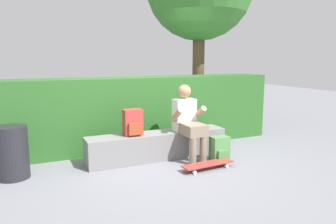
{
  "coord_description": "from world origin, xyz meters",
  "views": [
    {
      "loc": [
        -1.92,
        -4.22,
        1.58
      ],
      "look_at": [
        0.2,
        0.35,
        0.73
      ],
      "focal_mm": 34.11,
      "sensor_mm": 36.0,
      "label": 1
    }
  ],
  "objects_px": {
    "person_skater": "(188,120)",
    "trash_bin": "(12,153)",
    "bench_main": "(158,145)",
    "backpack_on_ground": "(220,150)",
    "backpack_on_bench": "(133,123)",
    "skateboard_near_person": "(208,164)"
  },
  "relations": [
    {
      "from": "person_skater",
      "to": "trash_bin",
      "type": "bearing_deg",
      "value": 175.1
    },
    {
      "from": "bench_main",
      "to": "trash_bin",
      "type": "bearing_deg",
      "value": 179.65
    },
    {
      "from": "bench_main",
      "to": "backpack_on_ground",
      "type": "height_order",
      "value": "bench_main"
    },
    {
      "from": "backpack_on_bench",
      "to": "backpack_on_ground",
      "type": "height_order",
      "value": "backpack_on_bench"
    },
    {
      "from": "backpack_on_bench",
      "to": "trash_bin",
      "type": "bearing_deg",
      "value": 179.24
    },
    {
      "from": "bench_main",
      "to": "backpack_on_bench",
      "type": "height_order",
      "value": "backpack_on_bench"
    },
    {
      "from": "bench_main",
      "to": "skateboard_near_person",
      "type": "distance_m",
      "value": 0.91
    },
    {
      "from": "person_skater",
      "to": "bench_main",
      "type": "bearing_deg",
      "value": 155.0
    },
    {
      "from": "backpack_on_ground",
      "to": "trash_bin",
      "type": "height_order",
      "value": "trash_bin"
    },
    {
      "from": "skateboard_near_person",
      "to": "person_skater",
      "type": "bearing_deg",
      "value": 91.78
    },
    {
      "from": "bench_main",
      "to": "skateboard_near_person",
      "type": "height_order",
      "value": "bench_main"
    },
    {
      "from": "person_skater",
      "to": "trash_bin",
      "type": "relative_size",
      "value": 1.66
    },
    {
      "from": "backpack_on_bench",
      "to": "bench_main",
      "type": "bearing_deg",
      "value": 1.31
    },
    {
      "from": "person_skater",
      "to": "backpack_on_ground",
      "type": "relative_size",
      "value": 2.93
    },
    {
      "from": "bench_main",
      "to": "person_skater",
      "type": "distance_m",
      "value": 0.64
    },
    {
      "from": "trash_bin",
      "to": "backpack_on_bench",
      "type": "bearing_deg",
      "value": -0.76
    },
    {
      "from": "backpack_on_ground",
      "to": "person_skater",
      "type": "bearing_deg",
      "value": 133.95
    },
    {
      "from": "trash_bin",
      "to": "person_skater",
      "type": "bearing_deg",
      "value": -4.9
    },
    {
      "from": "skateboard_near_person",
      "to": "backpack_on_ground",
      "type": "bearing_deg",
      "value": 31.34
    },
    {
      "from": "trash_bin",
      "to": "skateboard_near_person",
      "type": "bearing_deg",
      "value": -17.31
    },
    {
      "from": "skateboard_near_person",
      "to": "backpack_on_bench",
      "type": "relative_size",
      "value": 2.03
    },
    {
      "from": "bench_main",
      "to": "backpack_on_ground",
      "type": "distance_m",
      "value": 0.98
    }
  ]
}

